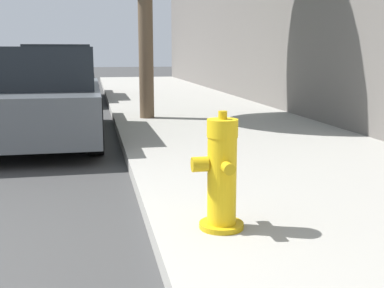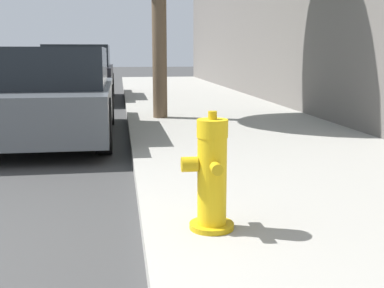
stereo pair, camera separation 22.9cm
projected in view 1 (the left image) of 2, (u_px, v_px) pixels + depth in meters
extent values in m
cylinder|color=#C39C11|center=(221.00, 225.00, 3.18)|extent=(0.30, 0.30, 0.04)
cylinder|color=yellow|center=(222.00, 180.00, 3.12)|extent=(0.19, 0.19, 0.58)
cylinder|color=yellow|center=(223.00, 128.00, 3.06)|extent=(0.20, 0.20, 0.11)
cylinder|color=#C39C11|center=(223.00, 115.00, 3.04)|extent=(0.06, 0.06, 0.05)
cylinder|color=#C39C11|center=(228.00, 168.00, 2.97)|extent=(0.07, 0.09, 0.07)
cylinder|color=#C39C11|center=(217.00, 159.00, 3.23)|extent=(0.07, 0.09, 0.07)
cylinder|color=#C39C11|center=(200.00, 164.00, 3.07)|extent=(0.10, 0.10, 0.10)
cube|color=#4C5156|center=(40.00, 106.00, 7.05)|extent=(1.72, 4.06, 0.60)
cube|color=black|center=(36.00, 67.00, 6.79)|extent=(1.58, 2.23, 0.55)
cylinder|color=black|center=(0.00, 107.00, 8.13)|extent=(0.20, 0.72, 0.72)
cylinder|color=black|center=(94.00, 105.00, 8.44)|extent=(0.20, 0.72, 0.72)
cylinder|color=black|center=(95.00, 127.00, 6.02)|extent=(0.20, 0.72, 0.72)
cube|color=black|center=(61.00, 80.00, 12.62)|extent=(1.71, 3.89, 0.73)
cube|color=black|center=(59.00, 56.00, 12.35)|extent=(1.57, 2.14, 0.54)
cylinder|color=black|center=(35.00, 86.00, 13.67)|extent=(0.20, 0.68, 0.68)
cylinder|color=black|center=(91.00, 85.00, 13.98)|extent=(0.20, 0.68, 0.68)
cylinder|color=black|center=(24.00, 93.00, 11.35)|extent=(0.20, 0.68, 0.68)
cylinder|color=black|center=(91.00, 91.00, 11.65)|extent=(0.20, 0.68, 0.68)
cylinder|color=brown|center=(145.00, 24.00, 8.20)|extent=(0.25, 0.25, 3.23)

